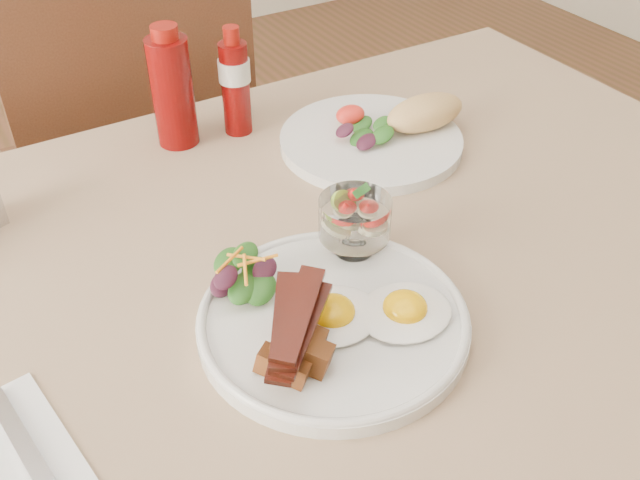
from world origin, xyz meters
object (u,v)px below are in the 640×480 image
hot_sauce_bottle (235,83)px  table (302,326)px  chair_far (136,168)px  fruit_cup (355,218)px  main_plate (333,321)px  second_plate (384,132)px  ketchup_bottle (172,90)px

hot_sauce_bottle → table: bearing=-103.6°
chair_far → fruit_cup: 0.74m
table → main_plate: bearing=-99.1°
table → hot_sauce_bottle: 0.37m
table → second_plate: size_ratio=4.74×
second_plate → fruit_cup: bearing=-132.1°
chair_far → ketchup_bottle: size_ratio=5.37×
ketchup_bottle → hot_sauce_bottle: 0.09m
chair_far → fruit_cup: bearing=-84.9°
table → main_plate: 0.14m
chair_far → ketchup_bottle: 0.45m
chair_far → second_plate: bearing=-63.2°
chair_far → main_plate: size_ratio=3.32×
main_plate → hot_sauce_bottle: hot_sauce_bottle is taller
fruit_cup → hot_sauce_bottle: 0.34m
fruit_cup → second_plate: size_ratio=0.29×
ketchup_bottle → hot_sauce_bottle: ketchup_bottle is taller
main_plate → fruit_cup: 0.12m
main_plate → ketchup_bottle: 0.44m
fruit_cup → ketchup_bottle: size_ratio=0.47×
table → chair_far: bearing=90.0°
main_plate → second_plate: 0.38m
table → ketchup_bottle: size_ratio=7.68×
main_plate → second_plate: (0.26, 0.28, 0.01)m
main_plate → ketchup_bottle: ketchup_bottle is taller
hot_sauce_bottle → ketchup_bottle: bearing=169.6°
main_plate → hot_sauce_bottle: 0.44m
main_plate → fruit_cup: (0.08, 0.08, 0.05)m
main_plate → ketchup_bottle: size_ratio=1.62×
second_plate → hot_sauce_bottle: 0.22m
chair_far → fruit_cup: chair_far is taller
chair_far → second_plate: (0.24, -0.48, 0.24)m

